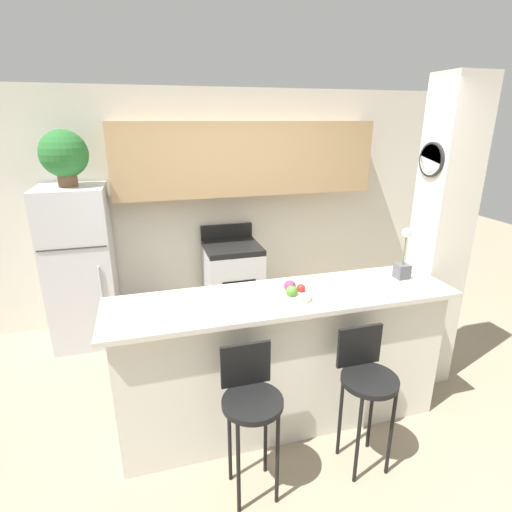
{
  "coord_description": "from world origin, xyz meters",
  "views": [
    {
      "loc": [
        -0.89,
        -2.39,
        2.22
      ],
      "look_at": [
        0.0,
        0.72,
        1.11
      ],
      "focal_mm": 28.0,
      "sensor_mm": 36.0,
      "label": 1
    }
  ],
  "objects_px": {
    "orchid_vase": "(403,262)",
    "fruit_bowl": "(294,293)",
    "bar_stool_left": "(251,401)",
    "bar_stool_right": "(366,379)",
    "stove_range": "(233,282)",
    "trash_bin": "(142,325)",
    "refrigerator": "(81,267)",
    "potted_plant_on_fridge": "(64,155)"
  },
  "relations": [
    {
      "from": "refrigerator",
      "to": "bar_stool_left",
      "type": "distance_m",
      "value": 2.52
    },
    {
      "from": "potted_plant_on_fridge",
      "to": "orchid_vase",
      "type": "relative_size",
      "value": 1.3
    },
    {
      "from": "bar_stool_left",
      "to": "trash_bin",
      "type": "bearing_deg",
      "value": 107.5
    },
    {
      "from": "orchid_vase",
      "to": "fruit_bowl",
      "type": "bearing_deg",
      "value": -172.12
    },
    {
      "from": "orchid_vase",
      "to": "refrigerator",
      "type": "bearing_deg",
      "value": 146.71
    },
    {
      "from": "potted_plant_on_fridge",
      "to": "trash_bin",
      "type": "distance_m",
      "value": 1.82
    },
    {
      "from": "bar_stool_left",
      "to": "stove_range",
      "type": "bearing_deg",
      "value": 79.98
    },
    {
      "from": "refrigerator",
      "to": "trash_bin",
      "type": "height_order",
      "value": "refrigerator"
    },
    {
      "from": "stove_range",
      "to": "orchid_vase",
      "type": "height_order",
      "value": "orchid_vase"
    },
    {
      "from": "orchid_vase",
      "to": "trash_bin",
      "type": "xyz_separation_m",
      "value": [
        -2.0,
        1.45,
        -1.0
      ]
    },
    {
      "from": "bar_stool_right",
      "to": "potted_plant_on_fridge",
      "type": "relative_size",
      "value": 1.86
    },
    {
      "from": "stove_range",
      "to": "bar_stool_left",
      "type": "relative_size",
      "value": 1.11
    },
    {
      "from": "bar_stool_left",
      "to": "bar_stool_right",
      "type": "relative_size",
      "value": 1.0
    },
    {
      "from": "orchid_vase",
      "to": "trash_bin",
      "type": "height_order",
      "value": "orchid_vase"
    },
    {
      "from": "bar_stool_left",
      "to": "refrigerator",
      "type": "bearing_deg",
      "value": 117.72
    },
    {
      "from": "refrigerator",
      "to": "fruit_bowl",
      "type": "xyz_separation_m",
      "value": [
        1.59,
        -1.79,
        0.29
      ]
    },
    {
      "from": "stove_range",
      "to": "potted_plant_on_fridge",
      "type": "distance_m",
      "value": 2.14
    },
    {
      "from": "bar_stool_left",
      "to": "potted_plant_on_fridge",
      "type": "relative_size",
      "value": 1.86
    },
    {
      "from": "bar_stool_left",
      "to": "orchid_vase",
      "type": "bearing_deg",
      "value": 22.55
    },
    {
      "from": "refrigerator",
      "to": "bar_stool_right",
      "type": "bearing_deg",
      "value": -49.01
    },
    {
      "from": "refrigerator",
      "to": "orchid_vase",
      "type": "height_order",
      "value": "refrigerator"
    },
    {
      "from": "stove_range",
      "to": "bar_stool_right",
      "type": "bearing_deg",
      "value": -80.67
    },
    {
      "from": "stove_range",
      "to": "fruit_bowl",
      "type": "relative_size",
      "value": 4.72
    },
    {
      "from": "refrigerator",
      "to": "fruit_bowl",
      "type": "distance_m",
      "value": 2.42
    },
    {
      "from": "orchid_vase",
      "to": "trash_bin",
      "type": "relative_size",
      "value": 1.05
    },
    {
      "from": "refrigerator",
      "to": "bar_stool_left",
      "type": "bearing_deg",
      "value": -62.28
    },
    {
      "from": "refrigerator",
      "to": "fruit_bowl",
      "type": "relative_size",
      "value": 7.16
    },
    {
      "from": "refrigerator",
      "to": "bar_stool_left",
      "type": "relative_size",
      "value": 1.68
    },
    {
      "from": "bar_stool_right",
      "to": "orchid_vase",
      "type": "height_order",
      "value": "orchid_vase"
    },
    {
      "from": "refrigerator",
      "to": "orchid_vase",
      "type": "xyz_separation_m",
      "value": [
        2.53,
        -1.66,
        0.38
      ]
    },
    {
      "from": "stove_range",
      "to": "bar_stool_left",
      "type": "distance_m",
      "value": 2.29
    },
    {
      "from": "potted_plant_on_fridge",
      "to": "bar_stool_left",
      "type": "bearing_deg",
      "value": -62.28
    },
    {
      "from": "bar_stool_left",
      "to": "fruit_bowl",
      "type": "bearing_deg",
      "value": 45.91
    },
    {
      "from": "potted_plant_on_fridge",
      "to": "fruit_bowl",
      "type": "height_order",
      "value": "potted_plant_on_fridge"
    },
    {
      "from": "bar_stool_left",
      "to": "orchid_vase",
      "type": "distance_m",
      "value": 1.57
    },
    {
      "from": "bar_stool_right",
      "to": "potted_plant_on_fridge",
      "type": "xyz_separation_m",
      "value": [
        -1.94,
        2.23,
        1.27
      ]
    },
    {
      "from": "stove_range",
      "to": "trash_bin",
      "type": "relative_size",
      "value": 2.82
    },
    {
      "from": "refrigerator",
      "to": "fruit_bowl",
      "type": "height_order",
      "value": "refrigerator"
    },
    {
      "from": "bar_stool_left",
      "to": "fruit_bowl",
      "type": "height_order",
      "value": "fruit_bowl"
    },
    {
      "from": "bar_stool_right",
      "to": "orchid_vase",
      "type": "distance_m",
      "value": 0.99
    },
    {
      "from": "orchid_vase",
      "to": "fruit_bowl",
      "type": "relative_size",
      "value": 1.76
    },
    {
      "from": "stove_range",
      "to": "potted_plant_on_fridge",
      "type": "xyz_separation_m",
      "value": [
        -1.57,
        -0.02,
        1.45
      ]
    }
  ]
}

